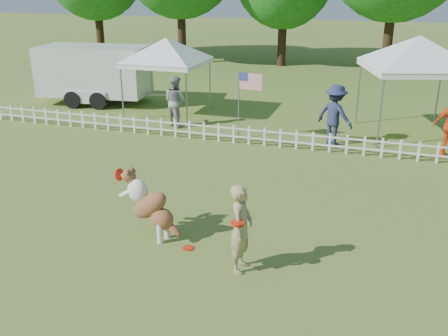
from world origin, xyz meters
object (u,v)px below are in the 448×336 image
at_px(canopy_tent_left, 167,78).
at_px(frisbee_on_turf, 188,248).
at_px(dog, 151,206).
at_px(canopy_tent_right, 414,88).
at_px(cargo_trailer, 95,74).
at_px(spectator_b, 335,115).
at_px(spectator_a, 175,101).
at_px(flag_pole, 239,105).
at_px(handler, 241,228).

bearing_deg(canopy_tent_left, frisbee_on_turf, -64.53).
relative_size(dog, canopy_tent_right, 0.43).
relative_size(cargo_trailer, spectator_b, 2.87).
bearing_deg(cargo_trailer, frisbee_on_turf, -59.33).
bearing_deg(spectator_a, spectator_b, -160.40).
bearing_deg(spectator_b, cargo_trailer, 11.97).
xyz_separation_m(frisbee_on_turf, canopy_tent_left, (-4.54, 9.29, 1.40)).
xyz_separation_m(canopy_tent_left, flag_pole, (3.43, -2.15, -0.30)).
distance_m(canopy_tent_left, flag_pole, 4.06).
xyz_separation_m(handler, cargo_trailer, (-9.39, 10.56, 0.38)).
bearing_deg(frisbee_on_turf, canopy_tent_left, 116.05).
bearing_deg(frisbee_on_turf, canopy_tent_right, 65.93).
height_order(frisbee_on_turf, flag_pole, flag_pole).
distance_m(dog, spectator_a, 8.20).
xyz_separation_m(frisbee_on_turf, spectator_b, (1.89, 7.50, 0.93)).
distance_m(handler, spectator_b, 7.91).
height_order(dog, spectator_a, spectator_a).
bearing_deg(canopy_tent_left, cargo_trailer, 165.74).
relative_size(dog, spectator_a, 0.78).
distance_m(frisbee_on_turf, spectator_b, 7.79).
distance_m(dog, flag_pole, 6.93).
distance_m(canopy_tent_left, spectator_b, 6.69).
bearing_deg(frisbee_on_turf, cargo_trailer, 128.94).
bearing_deg(dog, spectator_b, 81.15).
height_order(canopy_tent_left, flag_pole, canopy_tent_left).
bearing_deg(spectator_a, canopy_tent_right, -145.97).
bearing_deg(spectator_b, dog, 96.13).
bearing_deg(canopy_tent_right, handler, -124.27).
height_order(handler, spectator_a, spectator_a).
relative_size(handler, spectator_a, 0.92).
xyz_separation_m(canopy_tent_left, spectator_a, (0.89, -1.36, -0.53)).
bearing_deg(handler, canopy_tent_right, -18.04).
bearing_deg(frisbee_on_turf, dog, 165.74).
relative_size(handler, cargo_trailer, 0.30).
relative_size(canopy_tent_left, spectator_a, 1.60).
bearing_deg(dog, cargo_trailer, 138.33).
relative_size(frisbee_on_turf, spectator_b, 0.12).
height_order(canopy_tent_right, spectator_b, canopy_tent_right).
distance_m(dog, spectator_b, 7.78).
height_order(frisbee_on_turf, canopy_tent_right, canopy_tent_right).
xyz_separation_m(cargo_trailer, spectator_a, (4.58, -2.26, -0.31)).
bearing_deg(canopy_tent_left, dog, -68.51).
xyz_separation_m(frisbee_on_turf, canopy_tent_right, (4.15, 9.30, 1.57)).
bearing_deg(flag_pole, handler, -62.25).
relative_size(cargo_trailer, spectator_a, 3.07).
height_order(dog, flag_pole, flag_pole).
height_order(handler, spectator_b, spectator_b).
height_order(handler, canopy_tent_right, canopy_tent_right).
height_order(canopy_tent_right, flag_pole, canopy_tent_right).
bearing_deg(frisbee_on_turf, spectator_b, 75.86).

